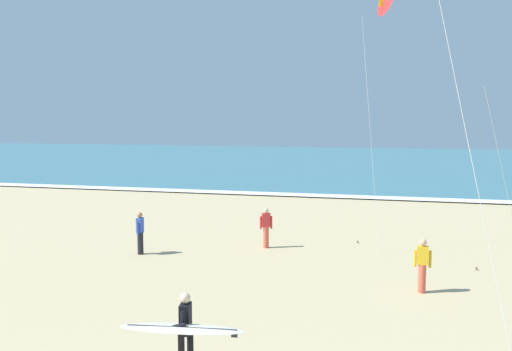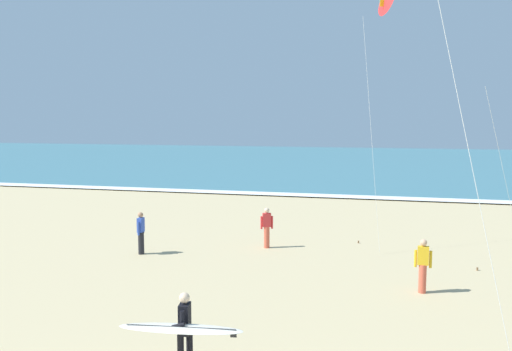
# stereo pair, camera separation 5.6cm
# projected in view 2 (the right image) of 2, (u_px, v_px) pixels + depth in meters

# --- Properties ---
(ocean_water) EXTENTS (160.00, 60.00, 0.08)m
(ocean_water) POSITION_uv_depth(u_px,v_px,m) (369.00, 162.00, 63.62)
(ocean_water) COLOR teal
(ocean_water) RESTS_ON ground
(shoreline_foam) EXTENTS (160.00, 1.50, 0.01)m
(shoreline_foam) POSITION_uv_depth(u_px,v_px,m) (345.00, 196.00, 35.04)
(shoreline_foam) COLOR white
(shoreline_foam) RESTS_ON ocean_water
(surfer_lead) EXTENTS (2.43, 1.10, 1.71)m
(surfer_lead) POSITION_uv_depth(u_px,v_px,m) (183.00, 329.00, 10.47)
(surfer_lead) COLOR black
(surfer_lead) RESTS_ON ground
(kite_delta_scarlet_low) EXTENTS (1.41, 2.33, 9.89)m
(kite_delta_scarlet_low) POSITION_uv_depth(u_px,v_px,m) (386.00, 1.00, 19.46)
(kite_delta_scarlet_low) COLOR red
(kite_delta_scarlet_low) RESTS_ON ground
(bystander_yellow_top) EXTENTS (0.50, 0.22, 1.59)m
(bystander_yellow_top) POSITION_uv_depth(u_px,v_px,m) (423.00, 266.00, 15.85)
(bystander_yellow_top) COLOR #D8593F
(bystander_yellow_top) RESTS_ON ground
(bystander_blue_top) EXTENTS (0.22, 0.50, 1.59)m
(bystander_blue_top) POSITION_uv_depth(u_px,v_px,m) (141.00, 233.00, 20.39)
(bystander_blue_top) COLOR black
(bystander_blue_top) RESTS_ON ground
(bystander_red_top) EXTENTS (0.47, 0.29, 1.59)m
(bystander_red_top) POSITION_uv_depth(u_px,v_px,m) (267.00, 227.00, 21.38)
(bystander_red_top) COLOR #D8593F
(bystander_red_top) RESTS_ON ground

